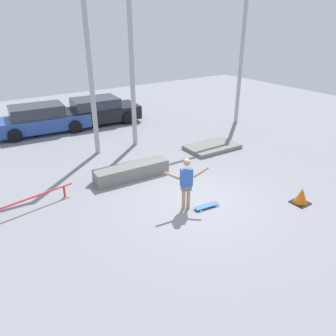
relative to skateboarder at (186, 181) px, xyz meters
name	(u,v)px	position (x,y,z in m)	size (l,w,h in m)	color
ground_plane	(197,203)	(0.48, 0.04, -0.91)	(36.00, 36.00, 0.00)	gray
skateboarder	(186,181)	(0.00, 0.00, 0.00)	(1.29, 0.53, 1.61)	tan
skateboard	(207,206)	(0.53, -0.34, -0.85)	(0.82, 0.31, 0.08)	#2D66B2
grind_box	(132,171)	(-0.36, 2.73, -0.66)	(2.70, 0.65, 0.49)	slate
manual_pad	(212,147)	(3.90, 3.28, -0.83)	(2.28, 1.38, 0.17)	slate
grind_rail	(23,202)	(-4.07, 2.48, -0.58)	(3.11, 0.62, 0.41)	red
canopy_support_right	(193,49)	(4.52, 5.64, 3.04)	(6.49, 0.20, 6.40)	#A5A8AD
parked_car_blue	(41,120)	(-1.64, 9.68, -0.24)	(4.58, 2.16, 1.39)	#284793
parked_car_black	(98,111)	(1.33, 9.59, -0.24)	(4.34, 2.27, 1.38)	black
traffic_cone	(301,196)	(3.10, -1.76, -0.66)	(0.50, 0.50, 0.52)	black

